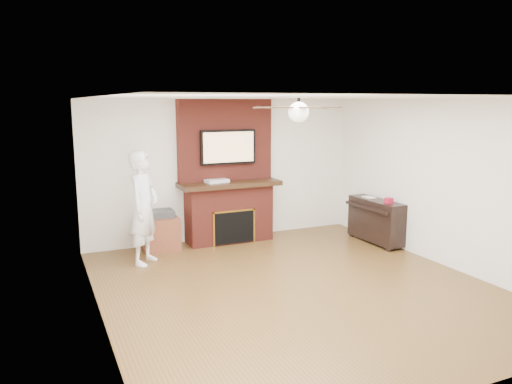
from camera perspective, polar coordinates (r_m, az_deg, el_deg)
name	(u,v)px	position (r m, az deg, el deg)	size (l,w,h in m)	color
room_shell	(297,196)	(6.48, 4.75, -0.42)	(5.36, 5.86, 2.86)	#523618
fireplace	(228,186)	(8.81, -3.26, 0.74)	(1.78, 0.64, 2.50)	maroon
tv	(228,147)	(8.68, -3.20, 5.16)	(1.00, 0.08, 0.60)	black
ceiling_fan	(299,111)	(6.37, 4.89, 9.17)	(1.21, 1.21, 0.31)	black
person	(144,208)	(7.74, -12.70, -1.78)	(0.64, 0.42, 1.74)	white
side_table	(160,231)	(8.54, -10.89, -4.45)	(0.60, 0.60, 0.67)	brown
piano	(376,220)	(9.00, 13.53, -3.11)	(0.46, 1.18, 0.86)	black
cable_box	(217,181)	(8.62, -4.50, 1.28)	(0.39, 0.22, 0.06)	silver
candle_orange	(224,241)	(8.78, -3.72, -5.60)	(0.06, 0.06, 0.11)	orange
candle_green	(228,241)	(8.80, -3.16, -5.64)	(0.07, 0.07, 0.08)	#45913A
candle_cream	(242,239)	(8.85, -1.63, -5.43)	(0.08, 0.08, 0.11)	#F5E8C3
candle_blue	(249,239)	(8.91, -0.86, -5.40)	(0.06, 0.06, 0.09)	teal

